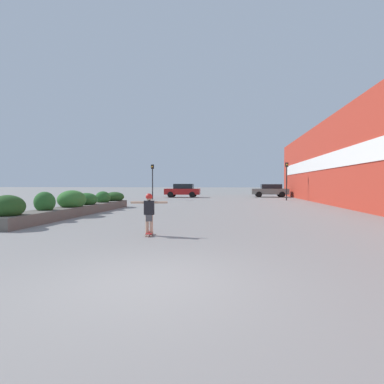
# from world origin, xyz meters

# --- Properties ---
(ground_plane) EXTENTS (300.00, 300.00, 0.00)m
(ground_plane) POSITION_xyz_m (0.00, 0.00, 0.00)
(ground_plane) COLOR gray
(building_wall_right) EXTENTS (0.67, 44.88, 6.87)m
(building_wall_right) POSITION_xyz_m (9.14, 17.03, 3.43)
(building_wall_right) COLOR #B23323
(building_wall_right) RESTS_ON ground_plane
(planter_box) EXTENTS (1.40, 11.68, 1.32)m
(planter_box) POSITION_xyz_m (-6.79, 10.32, 0.52)
(planter_box) COLOR #605B54
(planter_box) RESTS_ON ground_plane
(skateboard) EXTENTS (0.30, 0.64, 0.09)m
(skateboard) POSITION_xyz_m (-1.24, 4.42, 0.07)
(skateboard) COLOR maroon
(skateboard) RESTS_ON ground_plane
(skateboarder) EXTENTS (1.15, 0.27, 1.24)m
(skateboarder) POSITION_xyz_m (-1.24, 4.42, 0.85)
(skateboarder) COLOR tan
(skateboarder) RESTS_ON skateboard
(car_leftmost) EXTENTS (4.28, 1.86, 1.67)m
(car_leftmost) POSITION_xyz_m (-4.58, 31.64, 0.87)
(car_leftmost) COLOR maroon
(car_leftmost) RESTS_ON ground_plane
(car_center_left) EXTENTS (4.49, 2.04, 1.63)m
(car_center_left) POSITION_xyz_m (6.20, 33.89, 0.86)
(car_center_left) COLOR slate
(car_center_left) RESTS_ON ground_plane
(traffic_light_left) EXTENTS (0.28, 0.30, 3.70)m
(traffic_light_left) POSITION_xyz_m (-6.92, 26.06, 2.51)
(traffic_light_left) COLOR black
(traffic_light_left) RESTS_ON ground_plane
(traffic_light_right) EXTENTS (0.28, 0.30, 3.81)m
(traffic_light_right) POSITION_xyz_m (6.88, 26.33, 2.57)
(traffic_light_right) COLOR black
(traffic_light_right) RESTS_ON ground_plane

